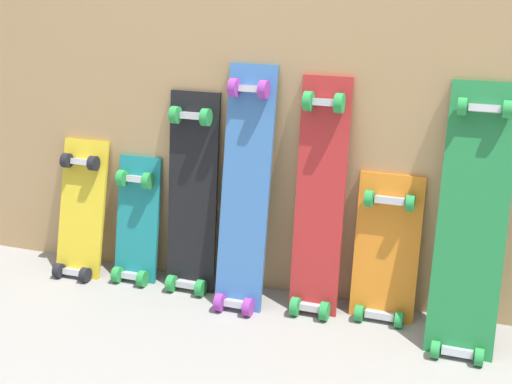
{
  "coord_description": "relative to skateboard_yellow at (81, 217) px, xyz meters",
  "views": [
    {
      "loc": [
        0.8,
        -2.36,
        1.27
      ],
      "look_at": [
        0.0,
        -0.07,
        0.44
      ],
      "focal_mm": 49.32,
      "sensor_mm": 36.0,
      "label": 1
    }
  ],
  "objects": [
    {
      "name": "ground_plane",
      "position": [
        0.77,
        0.05,
        -0.24
      ],
      "size": [
        12.0,
        12.0,
        0.0
      ],
      "primitive_type": "plane",
      "color": "gray"
    },
    {
      "name": "skateboard_yellow",
      "position": [
        0.0,
        0.0,
        0.0
      ],
      "size": [
        0.2,
        0.23,
        0.62
      ],
      "color": "gold",
      "rests_on": "ground"
    },
    {
      "name": "skateboard_blue",
      "position": [
        0.73,
        -0.02,
        0.17
      ],
      "size": [
        0.18,
        0.27,
        0.96
      ],
      "color": "#386BAD",
      "rests_on": "ground"
    },
    {
      "name": "plywood_wall_panel",
      "position": [
        0.77,
        0.12,
        0.61
      ],
      "size": [
        2.76,
        0.04,
        1.7
      ],
      "primitive_type": "cube",
      "color": "tan",
      "rests_on": "ground"
    },
    {
      "name": "skateboard_red",
      "position": [
        1.0,
        0.01,
        0.16
      ],
      "size": [
        0.18,
        0.21,
        0.92
      ],
      "color": "#B22626",
      "rests_on": "ground"
    },
    {
      "name": "skateboard_black",
      "position": [
        0.49,
        0.03,
        0.12
      ],
      "size": [
        0.2,
        0.19,
        0.84
      ],
      "color": "black",
      "rests_on": "ground"
    },
    {
      "name": "skateboard_green",
      "position": [
        1.53,
        -0.05,
        0.16
      ],
      "size": [
        0.22,
        0.33,
        0.95
      ],
      "color": "#1E7238",
      "rests_on": "ground"
    },
    {
      "name": "skateboard_teal",
      "position": [
        0.24,
        0.02,
        -0.02
      ],
      "size": [
        0.18,
        0.19,
        0.56
      ],
      "color": "#197A7F",
      "rests_on": "ground"
    },
    {
      "name": "skateboard_orange",
      "position": [
        1.25,
        0.03,
        -0.01
      ],
      "size": [
        0.23,
        0.17,
        0.6
      ],
      "color": "orange",
      "rests_on": "ground"
    }
  ]
}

